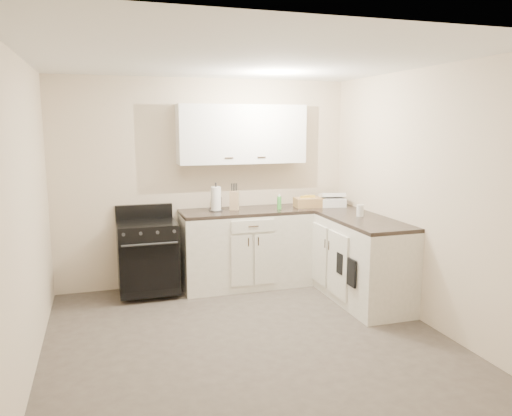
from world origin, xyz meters
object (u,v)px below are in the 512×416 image
object	(u,v)px
knife_block	(234,200)
paper_towel	(216,199)
wicker_basket	(308,202)
stove	(148,257)
countertop_grill	(332,202)

from	to	relation	value
knife_block	paper_towel	xyz separation A→B (m)	(-0.23, -0.01, 0.03)
paper_towel	wicker_basket	bearing A→B (deg)	-2.82
stove	countertop_grill	size ratio (longest dim) A/B	2.69
knife_block	paper_towel	distance (m)	0.23
paper_towel	wicker_basket	size ratio (longest dim) A/B	0.85
countertop_grill	stove	bearing A→B (deg)	-167.93
paper_towel	countertop_grill	world-z (taller)	paper_towel
countertop_grill	knife_block	bearing A→B (deg)	-171.81
paper_towel	stove	bearing A→B (deg)	-175.55
stove	knife_block	xyz separation A→B (m)	(1.05, 0.07, 0.60)
wicker_basket	countertop_grill	xyz separation A→B (m)	(0.31, -0.03, -0.00)
paper_towel	countertop_grill	distance (m)	1.48
stove	paper_towel	size ratio (longest dim) A/B	2.79
paper_towel	countertop_grill	bearing A→B (deg)	-3.45
knife_block	countertop_grill	bearing A→B (deg)	17.60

